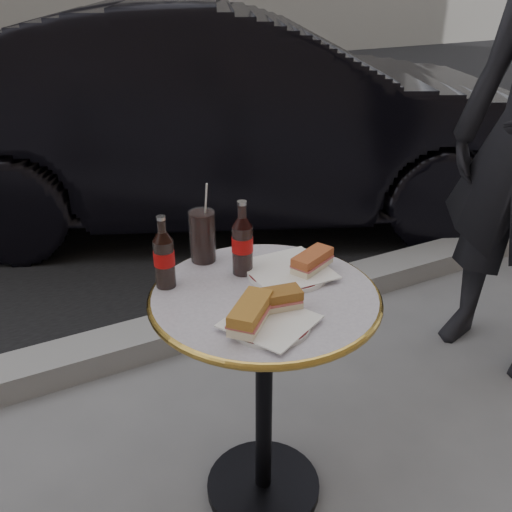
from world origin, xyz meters
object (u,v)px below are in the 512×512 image
plate_right (288,272)px  cola_glass (203,236)px  parked_car (233,117)px  bistro_table (264,400)px  cola_bottle_right (242,238)px  cola_bottle_left (164,252)px  plate_left (270,324)px

plate_right → cola_glass: size_ratio=1.48×
cola_glass → parked_car: size_ratio=0.04×
bistro_table → cola_bottle_right: (-0.00, 0.13, 0.47)m
plate_right → cola_bottle_left: 0.35m
bistro_table → cola_glass: (-0.07, 0.25, 0.44)m
plate_left → parked_car: size_ratio=0.05×
parked_car → cola_bottle_left: bearing=173.5°
bistro_table → cola_bottle_left: cola_bottle_left is taller
plate_left → plate_right: plate_right is taller
cola_bottle_right → cola_glass: bearing=118.7°
bistro_table → plate_right: 0.39m
cola_bottle_right → plate_left: bearing=-103.1°
plate_right → cola_bottle_right: bearing=148.4°
plate_left → parked_car: parked_car is taller
bistro_table → cola_glass: size_ratio=4.70×
plate_right → cola_bottle_right: 0.16m
cola_bottle_left → parked_car: (1.14, 1.96, -0.17)m
cola_bottle_left → cola_glass: (0.15, 0.09, -0.02)m
cola_bottle_left → parked_car: parked_car is taller
bistro_table → cola_bottle_left: bearing=143.9°
cola_bottle_right → bistro_table: bearing=-89.7°
plate_right → cola_bottle_left: size_ratio=1.13×
plate_left → cola_bottle_left: 0.35m
plate_left → cola_bottle_left: bearing=117.0°
plate_left → cola_bottle_right: size_ratio=0.92×
cola_glass → parked_car: 2.12m
bistro_table → cola_bottle_right: bearing=90.3°
cola_bottle_right → cola_glass: size_ratio=1.39×
cola_bottle_left → cola_glass: size_ratio=1.31×
plate_right → parked_car: (0.81, 2.06, -0.07)m
plate_left → bistro_table: bearing=65.9°
parked_car → plate_left: bearing=-179.8°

